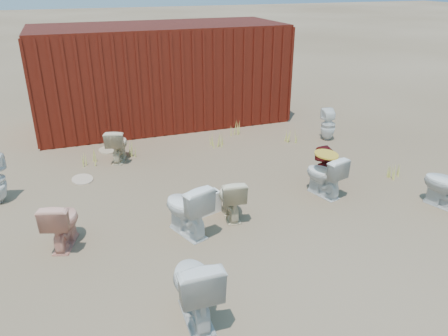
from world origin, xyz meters
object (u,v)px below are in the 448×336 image
object	(u,v)px
toilet_back_beige_right	(118,145)
toilet_back_yellowlid	(324,175)
toilet_front_c	(187,208)
toilet_back_beige_left	(231,197)
toilet_front_a	(194,286)
toilet_front_e	(448,185)
toilet_front_maroon	(326,167)
toilet_back_e	(328,125)
loose_tank	(205,204)
shipping_container	(161,74)
toilet_front_pink	(62,222)

from	to	relation	value
toilet_back_beige_right	toilet_back_yellowlid	xyz separation A→B (m)	(3.10, -2.76, 0.03)
toilet_front_c	toilet_back_beige_left	distance (m)	0.80
toilet_front_a	toilet_front_c	distance (m)	1.74
toilet_front_e	toilet_back_beige_right	distance (m)	6.08
toilet_front_maroon	toilet_back_e	xyz separation A→B (m)	(1.32, 2.02, 0.01)
toilet_front_e	toilet_front_a	bearing A→B (deg)	-6.34
toilet_back_beige_right	loose_tank	xyz separation A→B (m)	(0.99, -2.69, -0.17)
toilet_front_a	toilet_front_maroon	distance (m)	3.99
toilet_front_a	loose_tank	size ratio (longest dim) A/B	1.71
shipping_container	toilet_back_beige_left	bearing A→B (deg)	-91.36
toilet_front_pink	loose_tank	xyz separation A→B (m)	(2.12, 0.16, -0.18)
toilet_front_e	toilet_back_e	distance (m)	3.42
toilet_front_a	toilet_front_pink	xyz separation A→B (m)	(-1.31, 2.00, -0.07)
shipping_container	toilet_front_c	world-z (taller)	shipping_container
toilet_front_a	toilet_front_c	world-z (taller)	toilet_front_a
toilet_front_maroon	toilet_back_e	world-z (taller)	toilet_back_e
toilet_front_maroon	loose_tank	bearing A→B (deg)	-0.43
toilet_front_maroon	shipping_container	bearing A→B (deg)	-75.23
toilet_front_e	toilet_back_beige_left	xyz separation A→B (m)	(-3.40, 0.89, -0.06)
toilet_front_c	toilet_front_maroon	size ratio (longest dim) A/B	1.20
toilet_front_c	toilet_back_beige_right	bearing A→B (deg)	-100.28
toilet_front_c	toilet_front_maroon	distance (m)	2.87
toilet_front_pink	loose_tank	distance (m)	2.13
toilet_back_beige_right	toilet_back_e	distance (m)	4.69
toilet_back_yellowlid	toilet_back_e	distance (m)	2.84
shipping_container	toilet_front_e	world-z (taller)	shipping_container
shipping_container	loose_tank	size ratio (longest dim) A/B	12.00
toilet_front_maroon	toilet_back_beige_right	xyz separation A→B (m)	(-3.35, 2.42, -0.00)
shipping_container	toilet_back_yellowlid	xyz separation A→B (m)	(1.64, -5.08, -0.83)
toilet_front_pink	toilet_front_e	xyz separation A→B (m)	(5.86, -0.97, 0.04)
toilet_back_beige_left	loose_tank	xyz separation A→B (m)	(-0.34, 0.23, -0.16)
toilet_front_maroon	toilet_front_e	xyz separation A→B (m)	(1.38, -1.40, 0.05)
toilet_back_beige_right	toilet_back_e	world-z (taller)	toilet_back_e
toilet_front_e	loose_tank	world-z (taller)	toilet_front_e
shipping_container	toilet_front_maroon	distance (m)	5.17
toilet_front_c	toilet_front_maroon	world-z (taller)	toilet_front_c
toilet_front_c	loose_tank	xyz separation A→B (m)	(0.42, 0.45, -0.24)
shipping_container	toilet_front_maroon	xyz separation A→B (m)	(1.89, -4.74, -0.86)
toilet_front_c	toilet_front_maroon	bearing A→B (deg)	174.04
toilet_back_beige_left	toilet_back_beige_right	world-z (taller)	toilet_back_beige_right
shipping_container	toilet_front_pink	world-z (taller)	shipping_container
toilet_back_beige_right	toilet_back_yellowlid	size ratio (longest dim) A/B	0.93
toilet_front_e	toilet_back_beige_left	size ratio (longest dim) A/B	1.18
toilet_back_yellowlid	shipping_container	bearing A→B (deg)	-87.60
toilet_front_c	loose_tank	world-z (taller)	toilet_front_c
toilet_back_beige_right	loose_tank	bearing A→B (deg)	130.00
toilet_front_c	toilet_back_yellowlid	xyz separation A→B (m)	(2.53, 0.38, -0.04)
toilet_front_a	toilet_back_e	size ratio (longest dim) A/B	1.19
toilet_front_a	toilet_front_e	size ratio (longest dim) A/B	1.07
toilet_front_pink	toilet_front_e	bearing A→B (deg)	-171.24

